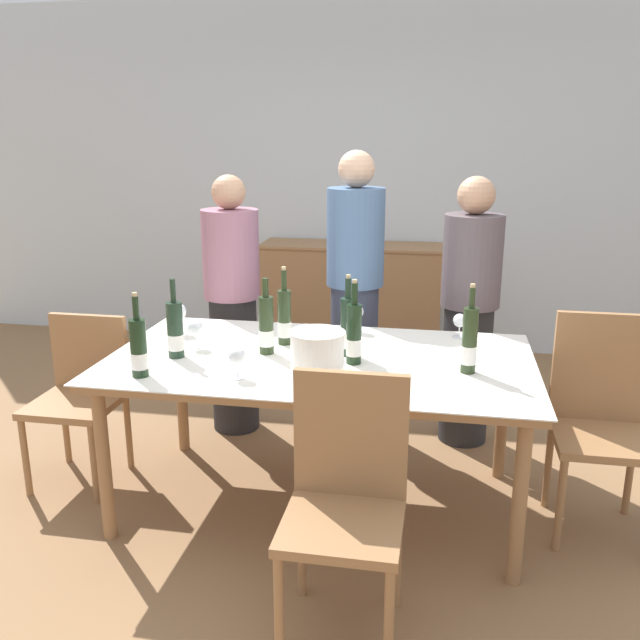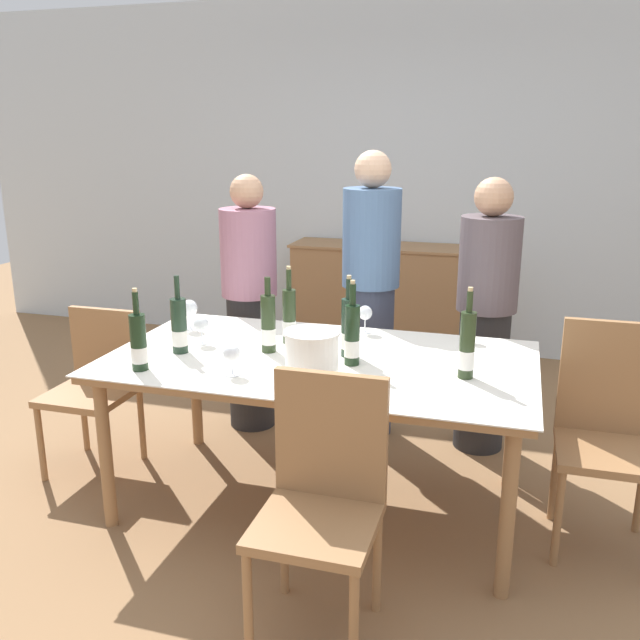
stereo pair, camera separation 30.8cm
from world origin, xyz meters
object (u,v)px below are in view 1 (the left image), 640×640
Objects in this scene: ice_bucket at (317,352)px; wine_bottle_0 at (348,328)px; wine_bottle_5 at (175,331)px; wine_glass_0 at (195,329)px; wine_bottle_1 at (266,327)px; wine_glass_1 at (237,357)px; wine_glass_2 at (178,312)px; chair_near_front at (346,489)px; wine_bottle_4 at (469,342)px; wine_bottle_6 at (354,335)px; wine_bottle_3 at (139,349)px; person_guest_right at (469,314)px; wine_glass_4 at (357,313)px; sideboard_cabinet at (352,299)px; person_host at (233,307)px; wine_bottle_2 at (284,318)px; wine_glass_3 at (460,322)px; chair_left_end at (82,387)px; dining_table at (320,370)px; person_guest_left at (355,297)px; chair_right_end at (601,410)px.

wine_bottle_0 reaches higher than ice_bucket.
wine_bottle_5 reaches higher than wine_glass_0.
wine_glass_1 is at bearing -96.08° from wine_bottle_1.
chair_near_front is (1.03, -1.02, -0.34)m from wine_glass_2.
wine_bottle_4 reaches higher than wine_bottle_6.
wine_bottle_3 is 2.71× the size of wine_glass_1.
person_guest_right reaches higher than wine_glass_2.
wine_glass_4 is at bearing 12.59° from wine_glass_2.
sideboard_cabinet is 1.70m from person_host.
wine_glass_2 is at bearing 97.27° from wine_bottle_3.
chair_near_front is 0.61× the size of person_guest_right.
wine_bottle_2 reaches higher than wine_glass_3.
wine_glass_1 is 0.16× the size of chair_left_end.
person_guest_left reaches higher than dining_table.
wine_bottle_4 is 2.90× the size of wine_glass_1.
wine_bottle_5 is at bearing 143.68° from chair_near_front.
wine_glass_1 is (-0.04, -0.35, -0.04)m from wine_bottle_1.
person_guest_right is at bearing 36.03° from wine_glass_4.
wine_bottle_1 is 2.62× the size of wine_glass_0.
wine_bottle_6 is 0.41× the size of chair_near_front.
ice_bucket reaches higher than dining_table.
person_guest_right reaches higher than wine_bottle_2.
wine_glass_2 is at bearing 175.55° from chair_right_end.
wine_glass_1 is 1.27m from person_guest_left.
wine_bottle_3 is 0.43× the size of chair_left_end.
chair_near_front is at bearing -83.96° from wine_glass_4.
sideboard_cabinet is 2.73m from chair_right_end.
wine_glass_1 is (-0.11, -2.73, 0.40)m from sideboard_cabinet.
person_guest_right reaches higher than ice_bucket.
chair_left_end is at bearing -148.24° from person_guest_left.
chair_near_front is at bearing -83.21° from person_guest_left.
wine_glass_3 reaches higher than chair_left_end.
wine_bottle_6 is 1.00m from wine_glass_2.
sideboard_cabinet is 1.56× the size of chair_near_front.
ice_bucket reaches higher than wine_glass_0.
wine_bottle_1 is 0.35m from wine_glass_1.
chair_near_front reaches higher than chair_left_end.
wine_bottle_6 is 0.68m from wine_glass_3.
wine_glass_4 is at bearing 91.52° from wine_bottle_0.
wine_bottle_5 is 1.96m from chair_right_end.
wine_glass_0 is at bearing -161.20° from wine_bottle_2.
wine_glass_3 is 1.97m from chair_left_end.
wine_bottle_5 is at bearing -178.50° from wine_bottle_4.
wine_bottle_6 reaches higher than chair_right_end.
wine_bottle_4 reaches higher than wine_glass_3.
wine_glass_3 is at bearing 36.53° from wine_bottle_0.
ice_bucket reaches higher than wine_glass_4.
dining_table is 5.06× the size of wine_bottle_2.
chair_near_front is at bearing -57.71° from wine_bottle_1.
person_guest_right is (0.59, 0.43, -0.09)m from wine_glass_4.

